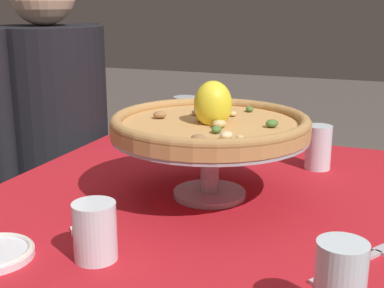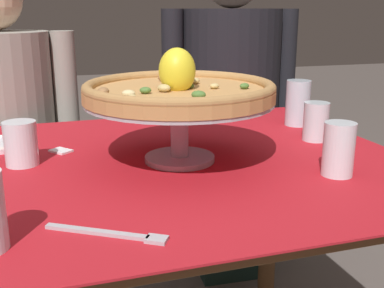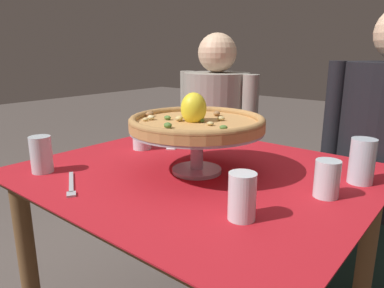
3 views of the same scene
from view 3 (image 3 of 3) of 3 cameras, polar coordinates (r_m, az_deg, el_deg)
dining_table at (r=1.20m, az=1.02°, el=-9.22°), size 1.06×0.93×0.71m
pizza_stand at (r=1.11m, az=0.78°, el=0.83°), size 0.41×0.41×0.14m
pizza at (r=1.10m, az=0.74°, el=3.61°), size 0.42×0.42×0.11m
water_glass_front_right at (r=0.83m, az=7.98°, el=-8.78°), size 0.06×0.06×0.11m
water_glass_side_left at (r=1.41m, az=-8.01°, el=0.89°), size 0.07×0.07×0.10m
water_glass_side_right at (r=1.01m, az=20.72°, el=-5.59°), size 0.07×0.07×0.10m
water_glass_front_left at (r=1.22m, az=-22.90°, el=-1.91°), size 0.07×0.07×0.12m
water_glass_back_right at (r=1.15m, az=25.47°, el=-2.93°), size 0.07×0.07×0.13m
side_plate at (r=1.57m, az=-5.14°, el=1.15°), size 0.14×0.14×0.02m
dinner_fork at (r=1.08m, az=-18.73°, el=-6.25°), size 0.18×0.12×0.01m
sugar_packet at (r=1.41m, az=-3.35°, el=-0.61°), size 0.06×0.06×0.00m
diner_left at (r=1.95m, az=3.79°, el=-0.72°), size 0.50×0.36×1.18m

